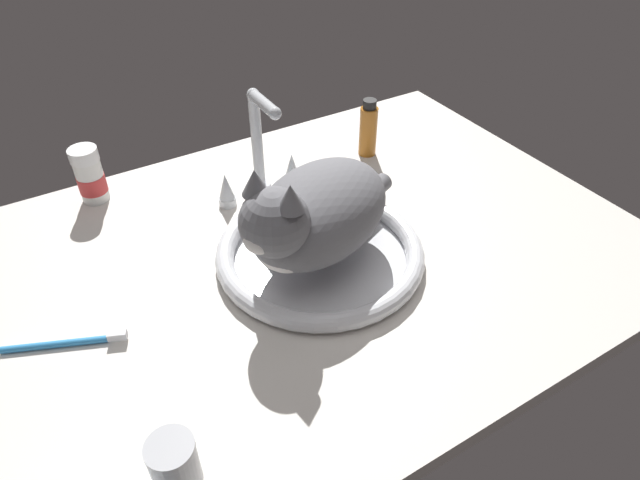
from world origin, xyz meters
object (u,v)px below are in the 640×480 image
(faucet, at_px, (260,159))
(toothbrush, at_px, (68,343))
(pill_bottle, at_px, (90,177))
(sink_basin, at_px, (320,253))
(metal_jar, at_px, (174,464))
(amber_bottle, at_px, (368,129))
(cat, at_px, (312,215))

(faucet, height_order, toothbrush, faucet)
(pill_bottle, bearing_deg, sink_basin, -53.07)
(sink_basin, height_order, faucet, faucet)
(metal_jar, height_order, pill_bottle, pill_bottle)
(sink_basin, xyz_separation_m, amber_bottle, (0.26, 0.24, 0.04))
(sink_basin, distance_m, cat, 0.09)
(sink_basin, relative_size, pill_bottle, 3.16)
(amber_bottle, distance_m, metal_jar, 0.76)
(toothbrush, bearing_deg, faucet, 25.68)
(sink_basin, height_order, metal_jar, metal_jar)
(metal_jar, xyz_separation_m, toothbrush, (-0.06, 0.26, -0.03))
(sink_basin, distance_m, toothbrush, 0.39)
(toothbrush, bearing_deg, metal_jar, -76.14)
(amber_bottle, distance_m, toothbrush, 0.69)
(sink_basin, xyz_separation_m, metal_jar, (-0.33, -0.24, 0.02))
(cat, distance_m, metal_jar, 0.39)
(faucet, bearing_deg, amber_bottle, 6.21)
(amber_bottle, bearing_deg, metal_jar, -140.68)
(faucet, bearing_deg, cat, -94.76)
(metal_jar, bearing_deg, sink_basin, 36.35)
(pill_bottle, bearing_deg, metal_jar, -95.23)
(pill_bottle, xyz_separation_m, toothbrush, (-0.12, -0.34, -0.04))
(pill_bottle, bearing_deg, amber_bottle, -13.09)
(amber_bottle, relative_size, metal_jar, 1.71)
(cat, xyz_separation_m, metal_jar, (-0.31, -0.23, -0.07))
(cat, xyz_separation_m, amber_bottle, (0.28, 0.25, -0.05))
(cat, relative_size, metal_jar, 4.87)
(amber_bottle, height_order, metal_jar, amber_bottle)
(sink_basin, height_order, pill_bottle, pill_bottle)
(sink_basin, relative_size, amber_bottle, 2.80)
(sink_basin, relative_size, metal_jar, 4.78)
(pill_bottle, bearing_deg, faucet, -29.09)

